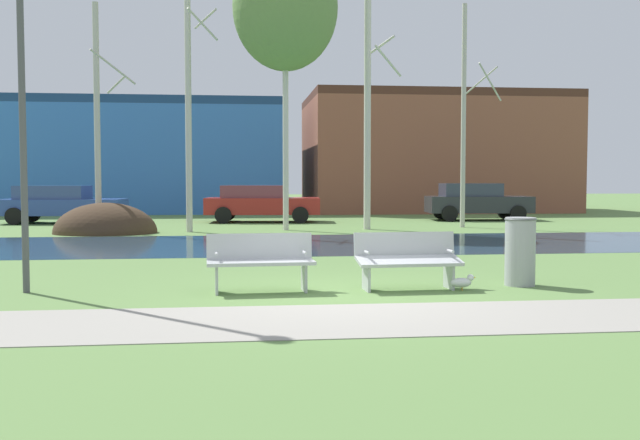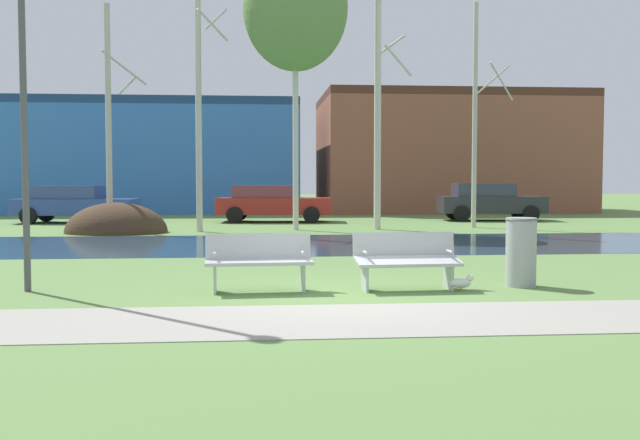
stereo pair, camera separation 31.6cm
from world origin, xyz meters
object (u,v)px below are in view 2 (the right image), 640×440
object	(u,v)px
bench_left	(259,260)
streetlamp	(22,22)
bench_right	(406,259)
parked_van_nearest_blue	(74,203)
parked_hatch_third_dark	(489,201)
trash_bin	(521,251)
seagull	(462,282)
parked_sedan_second_red	(272,202)

from	to	relation	value
bench_left	streetlamp	xyz separation A→B (m)	(-3.48, 0.33, 3.55)
bench_left	streetlamp	world-z (taller)	streetlamp
bench_left	bench_right	size ratio (longest dim) A/B	1.00
parked_van_nearest_blue	parked_hatch_third_dark	bearing A→B (deg)	0.70
bench_left	parked_van_nearest_blue	world-z (taller)	parked_van_nearest_blue
trash_bin	parked_van_nearest_blue	bearing A→B (deg)	122.48
trash_bin	seagull	bearing A→B (deg)	-159.48
bench_left	parked_sedan_second_red	size ratio (longest dim) A/B	0.35
bench_left	parked_hatch_third_dark	size ratio (longest dim) A/B	0.38
trash_bin	seagull	distance (m)	1.22
parked_van_nearest_blue	parked_hatch_third_dark	xyz separation A→B (m)	(16.54, 0.20, 0.03)
parked_van_nearest_blue	bench_right	bearing A→B (deg)	-62.32
streetlamp	parked_hatch_third_dark	xyz separation A→B (m)	(12.93, 17.69, -3.22)
seagull	parked_van_nearest_blue	world-z (taller)	parked_van_nearest_blue
trash_bin	parked_hatch_third_dark	world-z (taller)	parked_hatch_third_dark
trash_bin	parked_sedan_second_red	world-z (taller)	parked_sedan_second_red
seagull	streetlamp	xyz separation A→B (m)	(-6.54, 0.54, 3.89)
parked_sedan_second_red	parked_hatch_third_dark	bearing A→B (deg)	1.63
bench_left	streetlamp	bearing A→B (deg)	174.61
parked_van_nearest_blue	trash_bin	bearing A→B (deg)	-57.52
seagull	streetlamp	distance (m)	7.63
streetlamp	seagull	bearing A→B (deg)	-4.69
streetlamp	parked_sedan_second_red	distance (m)	18.20
bench_left	parked_sedan_second_red	xyz separation A→B (m)	(0.56, 17.77, 0.30)
bench_right	trash_bin	distance (m)	1.89
trash_bin	parked_van_nearest_blue	world-z (taller)	parked_van_nearest_blue
bench_right	trash_bin	bearing A→B (deg)	5.85
streetlamp	trash_bin	bearing A→B (deg)	-1.03
bench_right	seagull	xyz separation A→B (m)	(0.81, -0.21, -0.34)
bench_left	trash_bin	xyz separation A→B (m)	(4.13, 0.19, 0.09)
parked_van_nearest_blue	parked_hatch_third_dark	world-z (taller)	parked_hatch_third_dark
streetlamp	parked_sedan_second_red	xyz separation A→B (m)	(4.04, 17.44, -3.25)
streetlamp	parked_sedan_second_red	bearing A→B (deg)	76.95
bench_right	bench_left	bearing A→B (deg)	180.00
bench_right	streetlamp	size ratio (longest dim) A/B	0.26
seagull	parked_hatch_third_dark	bearing A→B (deg)	70.70
seagull	streetlamp	size ratio (longest dim) A/B	0.06
bench_right	parked_van_nearest_blue	distance (m)	20.13
bench_left	parked_sedan_second_red	world-z (taller)	parked_sedan_second_red
bench_left	parked_hatch_third_dark	bearing A→B (deg)	62.35
trash_bin	streetlamp	bearing A→B (deg)	178.97
bench_right	parked_van_nearest_blue	xyz separation A→B (m)	(-9.35, 17.82, 0.30)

